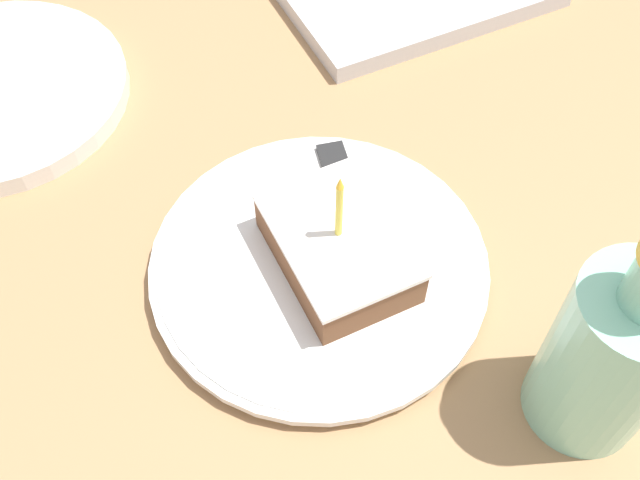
# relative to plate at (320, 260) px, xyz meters

# --- Properties ---
(ground_plane) EXTENTS (2.40, 2.40, 0.04)m
(ground_plane) POSITION_rel_plate_xyz_m (0.00, 0.00, -0.03)
(ground_plane) COLOR #9E754C
(ground_plane) RESTS_ON ground
(plate) EXTENTS (0.27, 0.27, 0.02)m
(plate) POSITION_rel_plate_xyz_m (0.00, 0.00, 0.00)
(plate) COLOR white
(plate) RESTS_ON ground_plane
(cake_slice) EXTENTS (0.09, 0.13, 0.10)m
(cake_slice) POSITION_rel_plate_xyz_m (-0.01, 0.01, 0.03)
(cake_slice) COLOR brown
(cake_slice) RESTS_ON plate
(fork) EXTENTS (0.05, 0.17, 0.00)m
(fork) POSITION_rel_plate_xyz_m (-0.04, -0.03, 0.01)
(fork) COLOR #262626
(fork) RESTS_ON plate
(bottle) EXTENTS (0.08, 0.08, 0.20)m
(bottle) POSITION_rel_plate_xyz_m (-0.12, 0.19, 0.07)
(bottle) COLOR #8CD1B2
(bottle) RESTS_ON ground_plane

